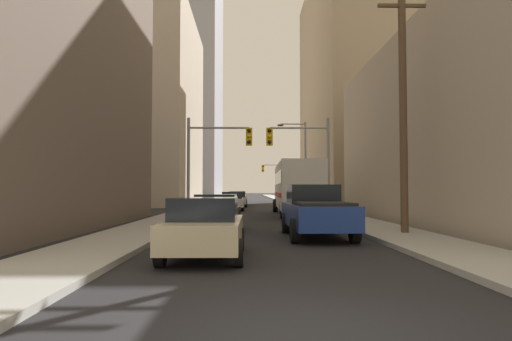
{
  "coord_description": "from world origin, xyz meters",
  "views": [
    {
      "loc": [
        -0.63,
        -5.22,
        1.73
      ],
      "look_at": [
        0.0,
        30.09,
        3.19
      ],
      "focal_mm": 31.96,
      "sensor_mm": 36.0,
      "label": 1
    }
  ],
  "objects_px": {
    "sedan_white": "(232,201)",
    "sedan_red": "(238,198)",
    "pickup_truck_blue": "(316,211)",
    "sedan_black": "(217,212)",
    "traffic_signal_far_right": "(272,174)",
    "traffic_signal_near_left": "(216,150)",
    "sedan_beige": "(205,227)",
    "traffic_signal_near_right": "(301,151)",
    "sedan_silver": "(237,199)",
    "city_bus": "(296,186)"
  },
  "relations": [
    {
      "from": "sedan_red",
      "to": "sedan_silver",
      "type": "distance_m",
      "value": 5.51
    },
    {
      "from": "traffic_signal_far_right",
      "to": "sedan_white",
      "type": "bearing_deg",
      "value": -98.89
    },
    {
      "from": "sedan_black",
      "to": "sedan_red",
      "type": "xyz_separation_m",
      "value": [
        0.22,
        31.24,
        0.0
      ]
    },
    {
      "from": "sedan_beige",
      "to": "sedan_silver",
      "type": "height_order",
      "value": "same"
    },
    {
      "from": "sedan_red",
      "to": "traffic_signal_near_right",
      "type": "bearing_deg",
      "value": -79.5
    },
    {
      "from": "pickup_truck_blue",
      "to": "city_bus",
      "type": "bearing_deg",
      "value": 86.8
    },
    {
      "from": "sedan_beige",
      "to": "traffic_signal_near_right",
      "type": "bearing_deg",
      "value": 74.71
    },
    {
      "from": "traffic_signal_far_right",
      "to": "pickup_truck_blue",
      "type": "bearing_deg",
      "value": -91.29
    },
    {
      "from": "sedan_black",
      "to": "sedan_white",
      "type": "xyz_separation_m",
      "value": [
        -0.0,
        18.27,
        0.0
      ]
    },
    {
      "from": "sedan_silver",
      "to": "traffic_signal_far_right",
      "type": "relative_size",
      "value": 0.7
    },
    {
      "from": "pickup_truck_blue",
      "to": "sedan_red",
      "type": "height_order",
      "value": "pickup_truck_blue"
    },
    {
      "from": "traffic_signal_near_right",
      "to": "traffic_signal_far_right",
      "type": "bearing_deg",
      "value": 89.38
    },
    {
      "from": "sedan_silver",
      "to": "traffic_signal_near_right",
      "type": "xyz_separation_m",
      "value": [
        4.24,
        -17.49,
        3.27
      ]
    },
    {
      "from": "traffic_signal_near_left",
      "to": "sedan_red",
      "type": "bearing_deg",
      "value": 87.97
    },
    {
      "from": "city_bus",
      "to": "sedan_silver",
      "type": "height_order",
      "value": "city_bus"
    },
    {
      "from": "sedan_red",
      "to": "traffic_signal_near_right",
      "type": "relative_size",
      "value": 0.71
    },
    {
      "from": "sedan_red",
      "to": "traffic_signal_near_right",
      "type": "xyz_separation_m",
      "value": [
        4.26,
        -23.0,
        3.27
      ]
    },
    {
      "from": "sedan_silver",
      "to": "traffic_signal_near_left",
      "type": "relative_size",
      "value": 0.7
    },
    {
      "from": "sedan_red",
      "to": "traffic_signal_near_left",
      "type": "xyz_separation_m",
      "value": [
        -0.82,
        -23.0,
        3.28
      ]
    },
    {
      "from": "sedan_silver",
      "to": "sedan_white",
      "type": "bearing_deg",
      "value": -91.86
    },
    {
      "from": "city_bus",
      "to": "traffic_signal_near_right",
      "type": "xyz_separation_m",
      "value": [
        -0.05,
        -3.2,
        2.11
      ]
    },
    {
      "from": "traffic_signal_far_right",
      "to": "traffic_signal_near_left",
      "type": "bearing_deg",
      "value": -97.57
    },
    {
      "from": "sedan_silver",
      "to": "traffic_signal_near_right",
      "type": "relative_size",
      "value": 0.7
    },
    {
      "from": "pickup_truck_blue",
      "to": "sedan_red",
      "type": "bearing_deg",
      "value": 96.0
    },
    {
      "from": "city_bus",
      "to": "sedan_beige",
      "type": "relative_size",
      "value": 2.74
    },
    {
      "from": "sedan_beige",
      "to": "sedan_red",
      "type": "xyz_separation_m",
      "value": [
        0.01,
        38.62,
        0.0
      ]
    },
    {
      "from": "sedan_black",
      "to": "traffic_signal_near_right",
      "type": "bearing_deg",
      "value": 61.44
    },
    {
      "from": "sedan_black",
      "to": "sedan_red",
      "type": "distance_m",
      "value": 31.24
    },
    {
      "from": "city_bus",
      "to": "pickup_truck_blue",
      "type": "relative_size",
      "value": 2.13
    },
    {
      "from": "traffic_signal_far_right",
      "to": "sedan_black",
      "type": "bearing_deg",
      "value": -95.65
    },
    {
      "from": "city_bus",
      "to": "sedan_silver",
      "type": "relative_size",
      "value": 2.75
    },
    {
      "from": "sedan_white",
      "to": "traffic_signal_far_right",
      "type": "distance_m",
      "value": 32.08
    },
    {
      "from": "city_bus",
      "to": "pickup_truck_blue",
      "type": "bearing_deg",
      "value": -93.2
    },
    {
      "from": "sedan_white",
      "to": "sedan_silver",
      "type": "bearing_deg",
      "value": 88.14
    },
    {
      "from": "traffic_signal_near_right",
      "to": "traffic_signal_far_right",
      "type": "height_order",
      "value": "same"
    },
    {
      "from": "sedan_red",
      "to": "city_bus",
      "type": "bearing_deg",
      "value": -77.72
    },
    {
      "from": "sedan_red",
      "to": "traffic_signal_near_left",
      "type": "relative_size",
      "value": 0.71
    },
    {
      "from": "sedan_white",
      "to": "sedan_red",
      "type": "bearing_deg",
      "value": 89.02
    },
    {
      "from": "sedan_beige",
      "to": "sedan_white",
      "type": "xyz_separation_m",
      "value": [
        -0.22,
        25.65,
        0.0
      ]
    },
    {
      "from": "traffic_signal_near_left",
      "to": "sedan_beige",
      "type": "bearing_deg",
      "value": -87.03
    },
    {
      "from": "pickup_truck_blue",
      "to": "traffic_signal_near_left",
      "type": "bearing_deg",
      "value": 112.24
    },
    {
      "from": "pickup_truck_blue",
      "to": "sedan_black",
      "type": "bearing_deg",
      "value": 147.37
    },
    {
      "from": "pickup_truck_blue",
      "to": "traffic_signal_near_right",
      "type": "relative_size",
      "value": 0.91
    },
    {
      "from": "city_bus",
      "to": "traffic_signal_far_right",
      "type": "bearing_deg",
      "value": 89.4
    },
    {
      "from": "traffic_signal_near_right",
      "to": "traffic_signal_far_right",
      "type": "distance_m",
      "value": 41.57
    },
    {
      "from": "pickup_truck_blue",
      "to": "sedan_white",
      "type": "xyz_separation_m",
      "value": [
        -3.76,
        20.67,
        -0.16
      ]
    },
    {
      "from": "sedan_white",
      "to": "traffic_signal_far_right",
      "type": "height_order",
      "value": "traffic_signal_far_right"
    },
    {
      "from": "sedan_white",
      "to": "traffic_signal_near_right",
      "type": "bearing_deg",
      "value": -65.92
    },
    {
      "from": "sedan_red",
      "to": "sedan_beige",
      "type": "bearing_deg",
      "value": -90.01
    },
    {
      "from": "sedan_black",
      "to": "sedan_silver",
      "type": "height_order",
      "value": "same"
    }
  ]
}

